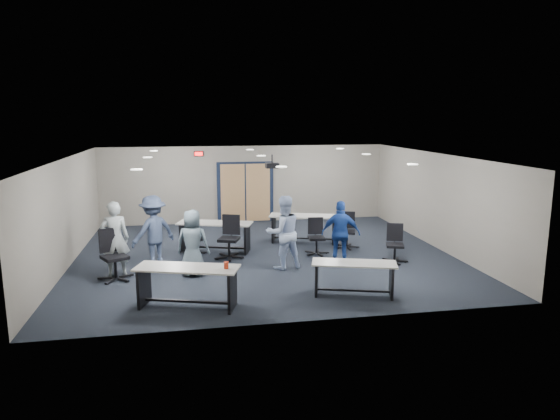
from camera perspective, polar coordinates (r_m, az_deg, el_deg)
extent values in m
plane|color=black|center=(13.63, -1.78, -5.21)|extent=(10.00, 10.00, 0.00)
cube|color=gray|center=(17.73, -4.00, 2.96)|extent=(10.00, 0.04, 2.70)
cube|color=gray|center=(9.01, 2.50, -4.71)|extent=(10.00, 0.04, 2.70)
cube|color=gray|center=(13.53, -23.25, -0.34)|extent=(0.04, 9.00, 2.70)
cube|color=gray|center=(14.90, 17.56, 0.99)|extent=(0.04, 9.00, 2.70)
cube|color=silver|center=(13.15, -1.85, 6.18)|extent=(10.00, 9.00, 0.04)
cube|color=black|center=(17.74, -3.97, 1.99)|extent=(2.00, 0.06, 2.20)
cube|color=#AC864E|center=(17.68, -5.42, 1.94)|extent=(0.85, 0.04, 2.05)
cube|color=#AC864E|center=(17.78, -2.53, 2.02)|extent=(0.85, 0.04, 2.05)
cube|color=black|center=(17.46, -9.28, 6.36)|extent=(0.32, 0.05, 0.18)
cube|color=#FF0C0C|center=(17.43, -9.28, 6.35)|extent=(0.26, 0.02, 0.12)
cylinder|color=black|center=(13.70, -0.91, 5.86)|extent=(0.04, 0.04, 0.24)
cube|color=black|center=(13.71, -0.91, 5.11)|extent=(0.35, 0.30, 0.14)
cylinder|color=black|center=(13.57, -0.80, 5.05)|extent=(0.08, 0.03, 0.08)
cube|color=#BAB9B0|center=(10.02, -10.59, -6.52)|extent=(2.14, 1.26, 0.03)
cube|color=black|center=(10.45, -15.29, -8.37)|extent=(0.24, 0.61, 0.79)
cube|color=black|center=(9.92, -5.47, -9.07)|extent=(0.24, 0.61, 0.79)
cube|color=black|center=(10.24, -10.45, -10.23)|extent=(1.74, 0.60, 0.05)
cylinder|color=red|center=(9.78, -6.17, -6.29)|extent=(0.09, 0.09, 0.14)
cube|color=#BAB9B0|center=(10.64, 8.47, -6.03)|extent=(1.85, 1.08, 0.03)
cube|color=black|center=(10.74, 4.21, -7.76)|extent=(0.20, 0.53, 0.68)
cube|color=black|center=(10.80, 12.61, -7.90)|extent=(0.20, 0.53, 0.68)
cube|color=black|center=(10.82, 8.38, -9.08)|extent=(1.51, 0.51, 0.04)
cube|color=#BAB9B0|center=(13.94, -7.46, -1.48)|extent=(2.16, 1.28, 0.03)
cube|color=black|center=(14.30, -10.95, -2.99)|extent=(0.25, 0.61, 0.80)
cube|color=black|center=(13.83, -3.77, -3.28)|extent=(0.25, 0.61, 0.80)
cube|color=black|center=(14.11, -7.39, -4.26)|extent=(1.75, 0.62, 0.05)
cube|color=#BAB9B0|center=(14.88, 2.70, -0.67)|extent=(2.13, 1.25, 0.03)
cube|color=black|center=(15.06, -0.71, -2.12)|extent=(0.24, 0.60, 0.78)
cube|color=black|center=(14.93, 6.12, -2.29)|extent=(0.24, 0.60, 0.78)
cube|color=black|center=(15.04, 2.68, -3.25)|extent=(1.73, 0.59, 0.04)
imported|color=#9EA9AD|center=(12.36, -18.35, -3.14)|extent=(0.69, 0.49, 1.80)
imported|color=slate|center=(11.94, -9.95, -3.72)|extent=(0.89, 0.70, 1.59)
imported|color=#BFD5FD|center=(12.29, 0.41, -2.57)|extent=(1.01, 0.85, 1.83)
imported|color=navy|center=(12.69, 6.96, -2.65)|extent=(1.04, 0.68, 1.65)
imported|color=#3A4869|center=(12.85, -14.28, -2.37)|extent=(1.34, 1.21, 1.81)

